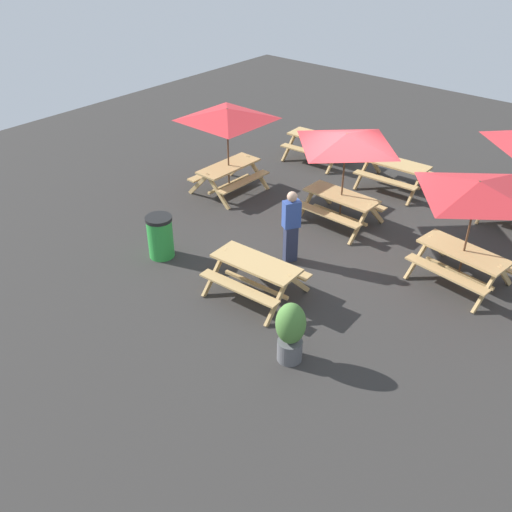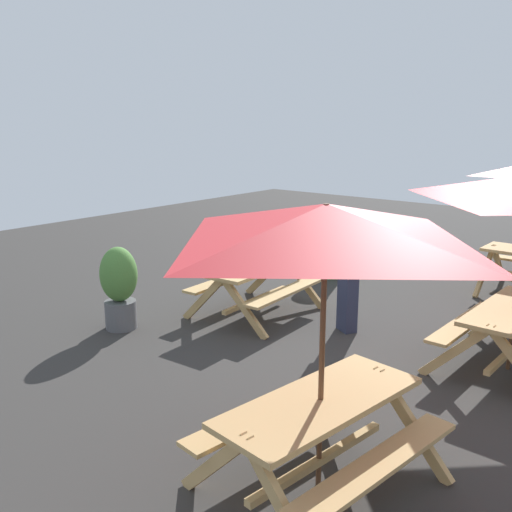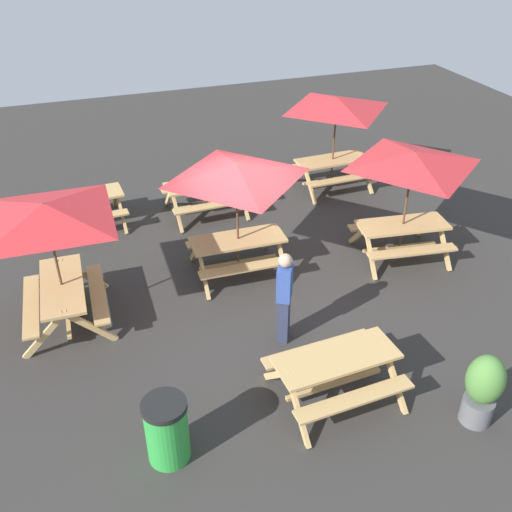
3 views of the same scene
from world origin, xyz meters
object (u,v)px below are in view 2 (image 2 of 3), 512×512
object	(u,v)px
picnic_table_5	(325,246)
person_standing	(349,269)
picnic_table_0	(256,278)
trash_bin_green	(330,250)
potted_plant_0	(119,285)

from	to	relation	value
picnic_table_5	person_standing	size ratio (longest dim) A/B	1.40
picnic_table_5	person_standing	world-z (taller)	picnic_table_5
picnic_table_0	trash_bin_green	world-z (taller)	trash_bin_green
picnic_table_5	potted_plant_0	size ratio (longest dim) A/B	1.98
trash_bin_green	picnic_table_0	bearing A→B (deg)	5.91
picnic_table_5	trash_bin_green	bearing A→B (deg)	-141.23
picnic_table_5	trash_bin_green	size ratio (longest dim) A/B	2.38
trash_bin_green	potted_plant_0	xyz separation A→B (m)	(4.22, -0.83, 0.14)
potted_plant_0	picnic_table_5	bearing A→B (deg)	73.10
potted_plant_0	person_standing	size ratio (longest dim) A/B	0.70
picnic_table_0	person_standing	xyz separation A→B (m)	(-0.24, 1.44, 0.32)
picnic_table_0	person_standing	size ratio (longest dim) A/B	1.12
trash_bin_green	person_standing	bearing A→B (deg)	36.59
picnic_table_0	trash_bin_green	size ratio (longest dim) A/B	1.91
trash_bin_green	person_standing	size ratio (longest dim) A/B	0.59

